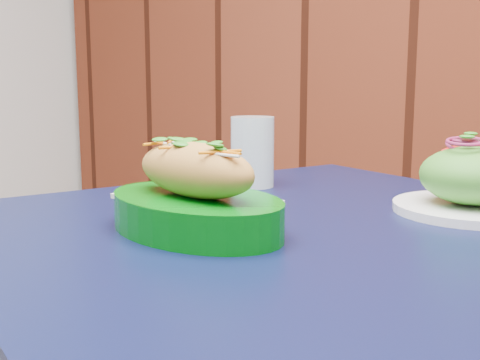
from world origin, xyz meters
The scene contains 4 objects.
cafe_table centered at (-0.43, 1.75, 0.66)m, with size 1.02×1.02×0.75m.
banh_mi_basket centered at (-0.52, 1.65, 0.79)m, with size 0.28×0.20×0.12m.
salad_plate centered at (-0.29, 1.96, 0.79)m, with size 0.21×0.21×0.11m.
water_glass centered at (-0.65, 1.94, 0.81)m, with size 0.07×0.07×0.12m, color silver.
Camera 1 is at (-0.04, 1.11, 0.93)m, focal length 45.00 mm.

